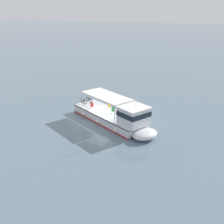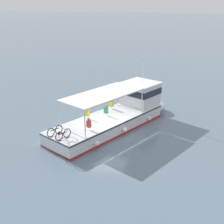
# 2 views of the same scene
# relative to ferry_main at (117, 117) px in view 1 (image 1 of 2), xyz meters

# --- Properties ---
(ground_plane) EXTENTS (400.00, 400.00, 0.00)m
(ground_plane) POSITION_rel_ferry_main_xyz_m (2.54, -0.20, -1.02)
(ground_plane) COLOR slate
(ferry_main) EXTENTS (12.65, 8.75, 5.32)m
(ferry_main) POSITION_rel_ferry_main_xyz_m (0.00, 0.00, 0.00)
(ferry_main) COLOR silver
(ferry_main) RESTS_ON ground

